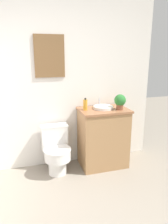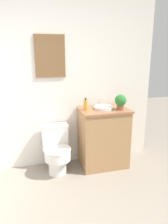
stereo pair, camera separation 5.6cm
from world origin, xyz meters
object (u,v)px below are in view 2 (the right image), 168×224
(sink, at_px, (104,107))
(soap_bottle, at_px, (86,105))
(potted_plant, at_px, (120,101))
(toilet, at_px, (57,150))

(sink, distance_m, soap_bottle, 0.28)
(soap_bottle, bearing_deg, potted_plant, -13.68)
(toilet, bearing_deg, soap_bottle, 3.24)
(potted_plant, bearing_deg, toilet, 174.27)
(toilet, relative_size, soap_bottle, 3.87)
(toilet, bearing_deg, sink, 1.56)
(sink, xyz_separation_m, soap_bottle, (-0.27, 0.01, 0.06))
(sink, height_order, soap_bottle, soap_bottle)
(sink, height_order, potted_plant, potted_plant)
(sink, relative_size, potted_plant, 1.46)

